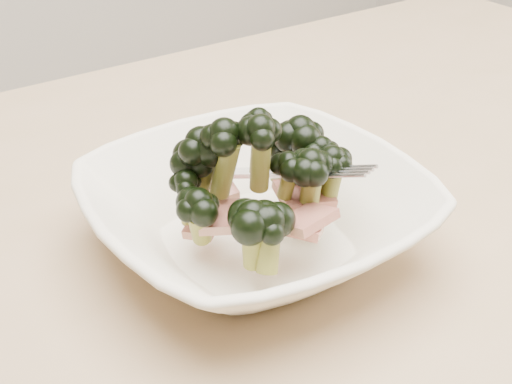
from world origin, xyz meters
TOP-DOWN VIEW (x-y plane):
  - dining_table at (0.00, 0.00)m, footprint 1.20×0.80m
  - broccoli_dish at (-0.09, -0.02)m, footprint 0.26×0.26m

SIDE VIEW (x-z plane):
  - dining_table at x=0.00m, z-range 0.28..1.03m
  - broccoli_dish at x=-0.09m, z-range 0.73..0.85m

